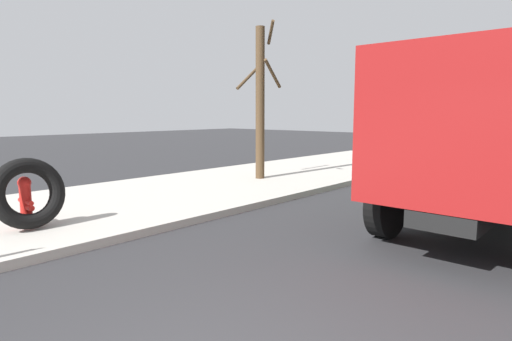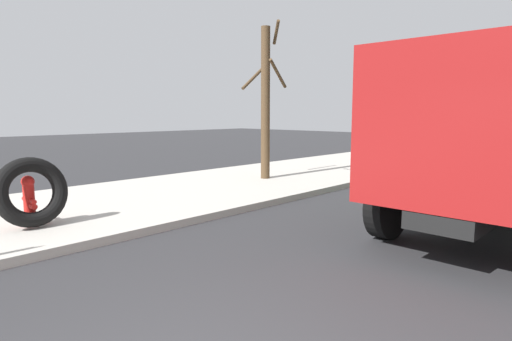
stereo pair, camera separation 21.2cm
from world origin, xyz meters
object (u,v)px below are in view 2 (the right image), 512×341
(bare_tree, at_px, (266,101))
(loose_tire, at_px, (31,192))
(dump_truck_green, at_px, (511,139))
(fire_hydrant, at_px, (29,199))

(bare_tree, bearing_deg, loose_tire, -172.73)
(loose_tire, distance_m, dump_truck_green, 8.38)
(bare_tree, bearing_deg, dump_truck_green, -95.83)
(loose_tire, bearing_deg, bare_tree, 7.27)
(fire_hydrant, bearing_deg, loose_tire, -96.75)
(loose_tire, relative_size, bare_tree, 0.26)
(bare_tree, bearing_deg, fire_hydrant, -174.37)
(fire_hydrant, height_order, loose_tire, loose_tire)
(dump_truck_green, xyz_separation_m, bare_tree, (0.67, 6.51, 0.81))
(dump_truck_green, bearing_deg, loose_tire, 137.36)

